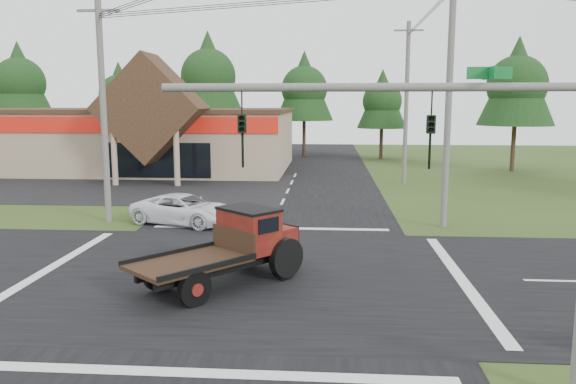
{
  "coord_description": "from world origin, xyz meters",
  "views": [
    {
      "loc": [
        2.63,
        -18.02,
        5.72
      ],
      "look_at": [
        1.03,
        3.97,
        2.2
      ],
      "focal_mm": 35.0,
      "sensor_mm": 36.0,
      "label": 1
    }
  ],
  "objects": [
    {
      "name": "ground",
      "position": [
        0.0,
        0.0,
        0.0
      ],
      "size": [
        120.0,
        120.0,
        0.0
      ],
      "primitive_type": "plane",
      "color": "#2E4117",
      "rests_on": "ground"
    },
    {
      "name": "road_ns",
      "position": [
        0.0,
        0.0,
        0.01
      ],
      "size": [
        12.0,
        120.0,
        0.02
      ],
      "primitive_type": "cube",
      "color": "black",
      "rests_on": "ground"
    },
    {
      "name": "road_ew",
      "position": [
        0.0,
        0.0,
        0.01
      ],
      "size": [
        120.0,
        12.0,
        0.02
      ],
      "primitive_type": "cube",
      "color": "black",
      "rests_on": "ground"
    },
    {
      "name": "parking_apron",
      "position": [
        -14.0,
        19.0,
        0.01
      ],
      "size": [
        28.0,
        14.0,
        0.02
      ],
      "primitive_type": "cube",
      "color": "black",
      "rests_on": "ground"
    },
    {
      "name": "cvs_building",
      "position": [
        -15.7,
        29.57,
        2.78
      ],
      "size": [
        30.4,
        18.2,
        9.19
      ],
      "color": "tan",
      "rests_on": "ground"
    },
    {
      "name": "traffic_signal_mast",
      "position": [
        5.82,
        -7.5,
        4.43
      ],
      "size": [
        8.12,
        0.24,
        7.0
      ],
      "color": "#595651",
      "rests_on": "ground"
    },
    {
      "name": "utility_pole_nw",
      "position": [
        -8.0,
        8.0,
        5.39
      ],
      "size": [
        2.0,
        0.3,
        10.5
      ],
      "color": "#595651",
      "rests_on": "ground"
    },
    {
      "name": "utility_pole_ne",
      "position": [
        8.0,
        8.0,
        5.89
      ],
      "size": [
        2.0,
        0.3,
        11.5
      ],
      "color": "#595651",
      "rests_on": "ground"
    },
    {
      "name": "utility_pole_n",
      "position": [
        8.0,
        22.0,
        5.74
      ],
      "size": [
        2.0,
        0.3,
        11.2
      ],
      "color": "#595651",
      "rests_on": "ground"
    },
    {
      "name": "tree_row_a",
      "position": [
        -30.0,
        40.0,
        8.05
      ],
      "size": [
        6.72,
        6.72,
        12.12
      ],
      "color": "#332316",
      "rests_on": "ground"
    },
    {
      "name": "tree_row_b",
      "position": [
        -20.0,
        42.0,
        6.7
      ],
      "size": [
        5.6,
        5.6,
        10.1
      ],
      "color": "#332316",
      "rests_on": "ground"
    },
    {
      "name": "tree_row_c",
      "position": [
        -10.0,
        41.0,
        8.72
      ],
      "size": [
        7.28,
        7.28,
        13.13
      ],
      "color": "#332316",
      "rests_on": "ground"
    },
    {
      "name": "tree_row_d",
      "position": [
        0.0,
        42.0,
        7.38
      ],
      "size": [
        6.16,
        6.16,
        11.11
      ],
      "color": "#332316",
      "rests_on": "ground"
    },
    {
      "name": "tree_row_e",
      "position": [
        8.0,
        40.0,
        6.03
      ],
      "size": [
        5.04,
        5.04,
        9.09
      ],
      "color": "#332316",
      "rests_on": "ground"
    },
    {
      "name": "tree_side_ne",
      "position": [
        18.0,
        30.0,
        7.38
      ],
      "size": [
        6.16,
        6.16,
        11.11
      ],
      "color": "#332316",
      "rests_on": "ground"
    },
    {
      "name": "antique_flatbed_truck",
      "position": [
        -0.69,
        -1.18,
        1.2
      ],
      "size": [
        5.44,
        5.73,
        2.39
      ],
      "primitive_type": null,
      "rotation": [
        0.0,
        0.0,
        -0.73
      ],
      "color": "#4E0D0B",
      "rests_on": "ground"
    },
    {
      "name": "white_pickup",
      "position": [
        -4.21,
        7.76,
        0.7
      ],
      "size": [
        5.54,
        3.8,
        1.41
      ],
      "primitive_type": "imported",
      "rotation": [
        0.0,
        0.0,
        1.25
      ],
      "color": "white",
      "rests_on": "ground"
    }
  ]
}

